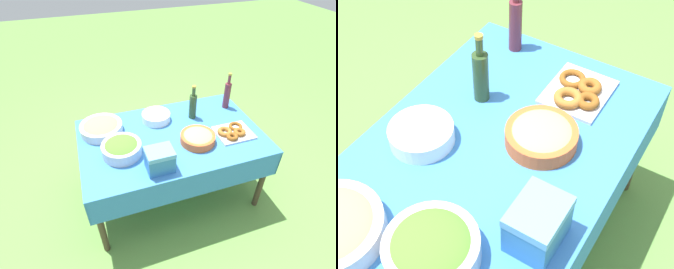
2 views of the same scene
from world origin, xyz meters
The scene contains 9 objects.
ground_plane centered at (0.00, 0.00, 0.00)m, with size 14.00×14.00×0.00m, color #609342.
picnic_table centered at (0.00, 0.00, 0.61)m, with size 1.50×0.94×0.69m.
salad_bowl centered at (-0.43, -0.09, 0.75)m, with size 0.30×0.30×0.11m.
pasta_bowl centered at (0.17, -0.14, 0.73)m, with size 0.28×0.28×0.09m.
donut_platter centered at (0.49, -0.15, 0.71)m, with size 0.30×0.25×0.05m.
plate_stack centered at (-0.06, 0.25, 0.73)m, with size 0.25×0.25×0.07m.
olive_oil_bottle centered at (0.26, 0.19, 0.81)m, with size 0.07×0.07×0.32m.
wine_bottle centered at (0.63, 0.25, 0.83)m, with size 0.06×0.06×0.35m.
cooler_box centered at (-0.20, -0.33, 0.78)m, with size 0.19×0.16×0.17m.
Camera 2 is at (-0.92, -0.66, 2.02)m, focal length 50.00 mm.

